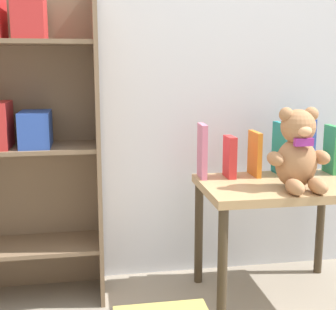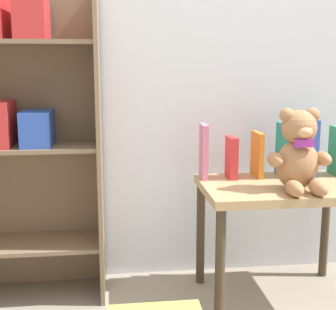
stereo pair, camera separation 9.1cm
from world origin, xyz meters
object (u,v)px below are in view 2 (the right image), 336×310
at_px(book_standing_orange, 257,154).
at_px(book_standing_teal, 284,150).
at_px(teddy_bear, 299,153).
at_px(book_standing_blue, 310,147).
at_px(bookshelf_side, 20,125).
at_px(book_standing_green, 336,151).
at_px(book_standing_red, 232,157).
at_px(book_standing_pink, 204,151).
at_px(display_table, 281,201).

relative_size(book_standing_orange, book_standing_teal, 0.84).
relative_size(teddy_bear, book_standing_blue, 1.29).
bearing_deg(book_standing_orange, bookshelf_side, 177.54).
bearing_deg(teddy_bear, book_standing_orange, 109.86).
distance_m(book_standing_orange, book_standing_green, 0.37).
bearing_deg(book_standing_red, book_standing_pink, 172.17).
xyz_separation_m(bookshelf_side, book_standing_red, (0.93, -0.07, -0.15)).
distance_m(book_standing_pink, book_standing_green, 0.62).
bearing_deg(bookshelf_side, book_standing_orange, -2.79).
height_order(book_standing_pink, book_standing_orange, book_standing_pink).
xyz_separation_m(display_table, book_standing_teal, (0.06, 0.16, 0.20)).
bearing_deg(book_standing_pink, book_standing_teal, 3.08).
relative_size(bookshelf_side, book_standing_teal, 5.65).
relative_size(book_standing_teal, book_standing_green, 1.08).
xyz_separation_m(display_table, book_standing_blue, (0.19, 0.15, 0.21)).
distance_m(book_standing_blue, book_standing_green, 0.13).
xyz_separation_m(bookshelf_side, book_standing_pink, (0.81, -0.05, -0.13)).
distance_m(teddy_bear, book_standing_blue, 0.30).
bearing_deg(book_standing_pink, book_standing_green, 1.77).
height_order(book_standing_teal, book_standing_blue, book_standing_blue).
height_order(teddy_bear, book_standing_pink, teddy_bear).
relative_size(book_standing_orange, book_standing_green, 0.91).
distance_m(bookshelf_side, teddy_bear, 1.19).
relative_size(teddy_bear, book_standing_green, 1.49).
bearing_deg(book_standing_green, book_standing_blue, 178.65).
distance_m(bookshelf_side, book_standing_red, 0.95).
bearing_deg(book_standing_red, display_table, -36.55).
distance_m(display_table, book_standing_pink, 0.40).
bearing_deg(display_table, book_standing_pink, 153.79).
bearing_deg(book_standing_green, book_standing_orange, -179.59).
height_order(bookshelf_side, book_standing_pink, bookshelf_side).
bearing_deg(book_standing_teal, book_standing_red, -178.69).
relative_size(bookshelf_side, book_standing_red, 7.28).
xyz_separation_m(book_standing_pink, book_standing_red, (0.12, -0.02, -0.03)).
bearing_deg(book_standing_pink, bookshelf_side, 179.06).
xyz_separation_m(display_table, book_standing_red, (-0.19, 0.14, 0.17)).
relative_size(display_table, book_standing_teal, 2.81).
distance_m(teddy_bear, book_standing_red, 0.33).
distance_m(book_standing_pink, book_standing_orange, 0.25).
bearing_deg(display_table, book_standing_blue, 38.77).
relative_size(book_standing_pink, book_standing_orange, 1.20).
xyz_separation_m(teddy_bear, book_standing_green, (0.28, 0.24, -0.04)).
relative_size(teddy_bear, book_standing_pink, 1.38).
xyz_separation_m(book_standing_pink, book_standing_green, (0.62, -0.01, -0.01)).
distance_m(book_standing_orange, book_standing_teal, 0.13).
xyz_separation_m(teddy_bear, book_standing_blue, (0.16, 0.25, -0.02)).
distance_m(display_table, book_standing_orange, 0.24).
xyz_separation_m(teddy_bear, book_standing_teal, (0.03, 0.25, -0.03)).
bearing_deg(book_standing_blue, book_standing_red, -176.37).
relative_size(book_standing_red, book_standing_orange, 0.92).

